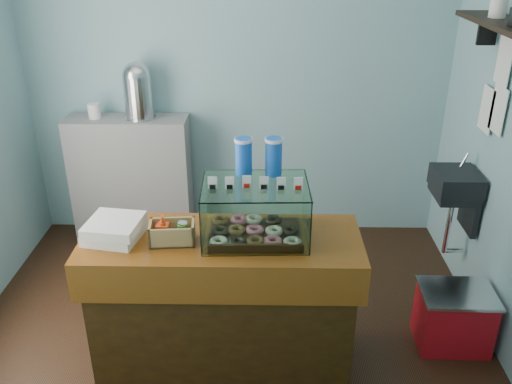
{
  "coord_description": "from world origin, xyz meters",
  "views": [
    {
      "loc": [
        0.25,
        -2.91,
        2.46
      ],
      "look_at": [
        0.19,
        -0.15,
        1.14
      ],
      "focal_mm": 38.0,
      "sensor_mm": 36.0,
      "label": 1
    }
  ],
  "objects_px": {
    "counter": "(223,301)",
    "coffee_urn": "(138,89)",
    "display_case": "(255,207)",
    "red_cooler": "(454,318)"
  },
  "relations": [
    {
      "from": "counter",
      "to": "coffee_urn",
      "type": "xyz_separation_m",
      "value": [
        -0.78,
        1.57,
        0.88
      ]
    },
    {
      "from": "counter",
      "to": "red_cooler",
      "type": "xyz_separation_m",
      "value": [
        1.48,
        0.19,
        -0.25
      ]
    },
    {
      "from": "counter",
      "to": "red_cooler",
      "type": "distance_m",
      "value": 1.51
    },
    {
      "from": "counter",
      "to": "coffee_urn",
      "type": "distance_m",
      "value": 1.97
    },
    {
      "from": "counter",
      "to": "display_case",
      "type": "height_order",
      "value": "display_case"
    },
    {
      "from": "red_cooler",
      "to": "counter",
      "type": "bearing_deg",
      "value": -171.23
    },
    {
      "from": "display_case",
      "to": "coffee_urn",
      "type": "xyz_separation_m",
      "value": [
        -0.97,
        1.52,
        0.27
      ]
    },
    {
      "from": "display_case",
      "to": "red_cooler",
      "type": "relative_size",
      "value": 1.27
    },
    {
      "from": "counter",
      "to": "coffee_urn",
      "type": "bearing_deg",
      "value": 116.29
    },
    {
      "from": "coffee_urn",
      "to": "display_case",
      "type": "bearing_deg",
      "value": -57.42
    }
  ]
}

